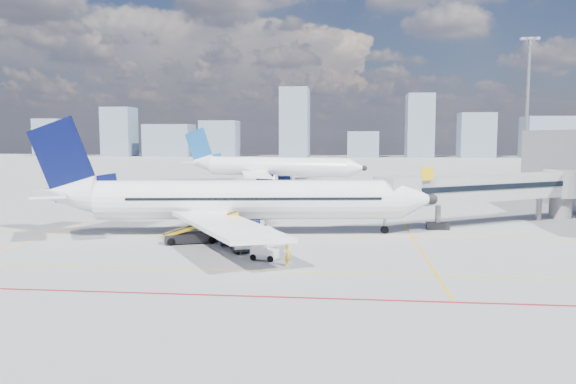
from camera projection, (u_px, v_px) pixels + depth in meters
The scene contains 11 objects.
ground at pixel (247, 253), 44.94m from camera, with size 420.00×420.00×0.00m, color #939396.
apron_markings at pixel (230, 263), 41.13m from camera, with size 90.00×35.12×0.01m.
jet_bridge at pixel (495, 189), 58.88m from camera, with size 23.55×15.78×6.30m.
floodlight_mast_ne at pixel (527, 109), 94.06m from camera, with size 3.20×0.61×25.45m.
distant_skyline at pixel (313, 134), 232.54m from camera, with size 241.87×15.91×28.40m.
main_aircraft at pixel (232, 201), 52.81m from camera, with size 38.17×33.17×11.18m.
second_aircraft at pixel (270, 167), 107.19m from camera, with size 36.30×31.30×10.81m.
baggage_tug at pixel (263, 251), 42.28m from camera, with size 2.16×1.65×1.35m.
cargo_dolly at pixel (253, 239), 45.07m from camera, with size 3.81×2.75×1.91m.
belt_loader at pixel (193, 235), 48.88m from camera, with size 6.60×3.52×2.67m.
ramp_worker at pixel (288, 255), 40.29m from camera, with size 0.60×0.39×1.63m, color yellow.
Camera 1 is at (7.84, -43.62, 9.46)m, focal length 35.00 mm.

